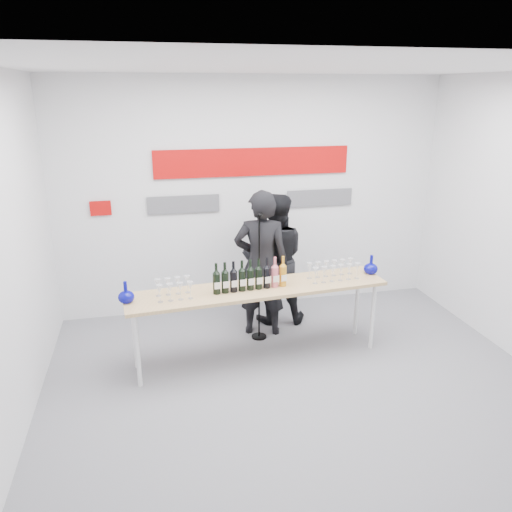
# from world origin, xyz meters

# --- Properties ---
(ground) EXTENTS (5.00, 5.00, 0.00)m
(ground) POSITION_xyz_m (0.00, 0.00, 0.00)
(ground) COLOR slate
(ground) RESTS_ON ground
(back_wall) EXTENTS (5.00, 0.04, 3.00)m
(back_wall) POSITION_xyz_m (0.00, 2.00, 1.50)
(back_wall) COLOR silver
(back_wall) RESTS_ON ground
(signage) EXTENTS (3.38, 0.02, 0.79)m
(signage) POSITION_xyz_m (-0.06, 1.97, 1.81)
(signage) COLOR #B20807
(signage) RESTS_ON back_wall
(tasting_table) EXTENTS (2.81, 0.78, 0.83)m
(tasting_table) POSITION_xyz_m (-0.27, 0.55, 0.77)
(tasting_table) COLOR tan
(tasting_table) RESTS_ON ground
(wine_bottles) EXTENTS (0.80, 0.14, 0.33)m
(wine_bottles) POSITION_xyz_m (-0.36, 0.51, 1.00)
(wine_bottles) COLOR black
(wine_bottles) RESTS_ON tasting_table
(decanter_left) EXTENTS (0.16, 0.16, 0.21)m
(decanter_left) POSITION_xyz_m (-1.61, 0.47, 0.94)
(decanter_left) COLOR #06087F
(decanter_left) RESTS_ON tasting_table
(decanter_right) EXTENTS (0.16, 0.16, 0.21)m
(decanter_right) POSITION_xyz_m (1.08, 0.69, 0.94)
(decanter_right) COLOR #06087F
(decanter_right) RESTS_ON tasting_table
(glasses_left) EXTENTS (0.38, 0.25, 0.18)m
(glasses_left) POSITION_xyz_m (-1.15, 0.48, 0.92)
(glasses_left) COLOR silver
(glasses_left) RESTS_ON tasting_table
(glasses_right) EXTENTS (0.58, 0.26, 0.18)m
(glasses_right) POSITION_xyz_m (0.60, 0.62, 0.92)
(glasses_right) COLOR silver
(glasses_right) RESTS_ON tasting_table
(presenter_left) EXTENTS (0.73, 0.57, 1.76)m
(presenter_left) POSITION_xyz_m (-0.09, 1.15, 0.88)
(presenter_left) COLOR black
(presenter_left) RESTS_ON ground
(presenter_right) EXTENTS (0.89, 0.75, 1.64)m
(presenter_right) POSITION_xyz_m (0.14, 1.44, 0.82)
(presenter_right) COLOR black
(presenter_right) RESTS_ON ground
(mic_stand) EXTENTS (0.18, 0.18, 1.53)m
(mic_stand) POSITION_xyz_m (-0.15, 1.00, 0.47)
(mic_stand) COLOR black
(mic_stand) RESTS_ON ground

